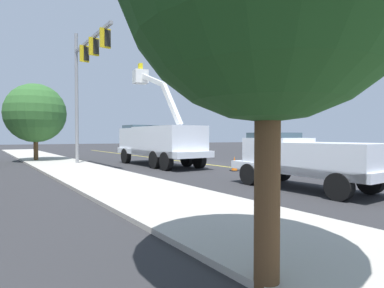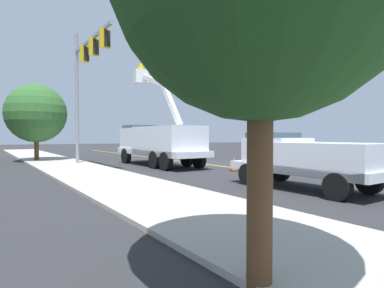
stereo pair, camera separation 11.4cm
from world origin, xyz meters
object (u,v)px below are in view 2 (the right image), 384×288
at_px(passing_minivan, 171,146).
at_px(traffic_cone_mid_rear, 157,155).
at_px(traffic_signal_mast, 86,71).
at_px(traffic_cone_mid_front, 234,164).
at_px(service_pickup_truck, 305,158).
at_px(utility_bucket_truck, 158,141).

bearing_deg(passing_minivan, traffic_cone_mid_rear, 145.08).
distance_m(traffic_cone_mid_rear, traffic_signal_mast, 8.78).
bearing_deg(traffic_cone_mid_front, passing_minivan, -6.05).
height_order(service_pickup_truck, traffic_cone_mid_rear, service_pickup_truck).
xyz_separation_m(utility_bucket_truck, traffic_cone_mid_front, (-4.87, -2.73, -1.22)).
bearing_deg(traffic_signal_mast, utility_bucket_truck, -101.74).
height_order(traffic_cone_mid_rear, traffic_signal_mast, traffic_signal_mast).
distance_m(service_pickup_truck, traffic_cone_mid_rear, 15.41).
distance_m(utility_bucket_truck, traffic_cone_mid_front, 5.71).
bearing_deg(passing_minivan, service_pickup_truck, 173.15).
bearing_deg(traffic_signal_mast, passing_minivan, -49.15).
height_order(utility_bucket_truck, passing_minivan, utility_bucket_truck).
bearing_deg(utility_bucket_truck, traffic_cone_mid_front, -150.73).
bearing_deg(traffic_cone_mid_rear, service_pickup_truck, -178.63).
xyz_separation_m(utility_bucket_truck, traffic_cone_mid_rear, (4.42, -1.44, -1.24)).
height_order(utility_bucket_truck, traffic_cone_mid_front, utility_bucket_truck).
relative_size(traffic_cone_mid_front, traffic_cone_mid_rear, 1.07).
height_order(utility_bucket_truck, traffic_signal_mast, traffic_signal_mast).
bearing_deg(traffic_cone_mid_rear, traffic_cone_mid_front, -172.11).
height_order(traffic_cone_mid_front, traffic_signal_mast, traffic_signal_mast).
distance_m(service_pickup_truck, traffic_cone_mid_front, 6.21).
bearing_deg(traffic_cone_mid_front, utility_bucket_truck, 29.27).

